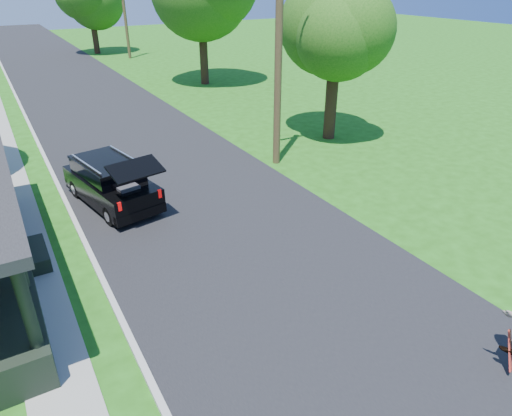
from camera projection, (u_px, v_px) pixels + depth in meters
ground at (321, 321)px, 10.66m from camera, size 140.00×140.00×0.00m
street at (107, 116)px, 26.04m from camera, size 8.00×120.00×0.02m
curb at (30, 127)px, 24.23m from camera, size 0.15×120.00×0.12m
black_suv at (111, 183)px, 15.74m from camera, size 2.53×4.79×2.12m
skateboard at (510, 351)px, 9.20m from camera, size 0.41×0.46×0.81m
tree_right_near at (336, 24)px, 20.22m from camera, size 5.55×5.12×7.64m
utility_pole_near at (279, 16)px, 16.97m from camera, size 1.83×0.30×11.31m
utility_pole_far at (123, 2)px, 41.69m from camera, size 1.71×0.30×9.57m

